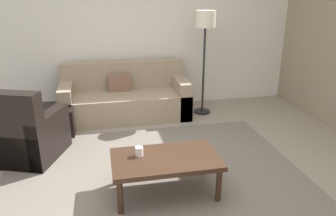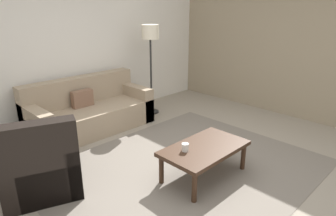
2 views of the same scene
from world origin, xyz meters
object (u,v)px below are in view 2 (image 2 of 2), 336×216
ottoman (40,147)px  armchair_leather (41,169)px  coffee_table (205,150)px  lamp_standing (150,41)px  couch_main (88,112)px  cup (185,147)px

ottoman → armchair_leather: bearing=-110.5°
ottoman → coffee_table: size_ratio=0.51×
ottoman → lamp_standing: lamp_standing is taller
armchair_leather → ottoman: 0.83m
couch_main → coffee_table: bearing=-84.7°
couch_main → lamp_standing: (1.31, -0.17, 1.11)m
ottoman → coffee_table: 2.26m
coffee_table → couch_main: bearing=95.3°
coffee_table → lamp_standing: size_ratio=0.64×
armchair_leather → coffee_table: bearing=-33.9°
couch_main → ottoman: couch_main is taller
armchair_leather → lamp_standing: lamp_standing is taller
ottoman → cup: size_ratio=5.84×
cup → lamp_standing: size_ratio=0.06×
ottoman → lamp_standing: 2.70m
couch_main → coffee_table: 2.38m
coffee_table → cup: cup is taller
cup → couch_main: bearing=89.0°
coffee_table → lamp_standing: 2.68m
couch_main → cup: 2.29m
coffee_table → lamp_standing: lamp_standing is taller
armchair_leather → cup: bearing=-36.3°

